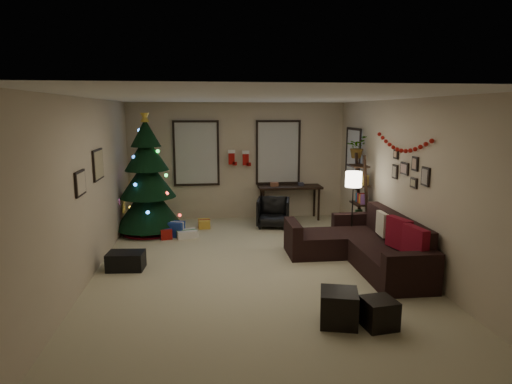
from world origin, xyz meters
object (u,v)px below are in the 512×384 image
sofa (364,247)px  desk (290,190)px  christmas_tree (148,183)px  bookshelf (361,198)px  desk_chair (273,212)px

sofa → desk: bearing=102.0°
christmas_tree → sofa: christmas_tree is taller
christmas_tree → sofa: size_ratio=0.99×
bookshelf → desk: bearing=123.1°
christmas_tree → sofa: (3.79, -2.30, -0.79)m
desk → desk_chair: (-0.49, -0.65, -0.38)m
christmas_tree → bookshelf: bearing=-11.7°
desk_chair → christmas_tree: bearing=-164.0°
desk_chair → bookshelf: 1.97m
desk_chair → desk: bearing=65.4°
sofa → desk_chair: 2.72m
desk → bookshelf: (1.11, -1.70, 0.12)m
sofa → bookshelf: bookshelf is taller
christmas_tree → desk: christmas_tree is taller
desk → desk_chair: 0.90m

